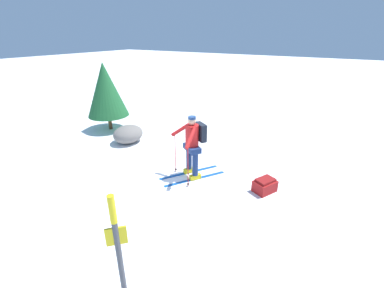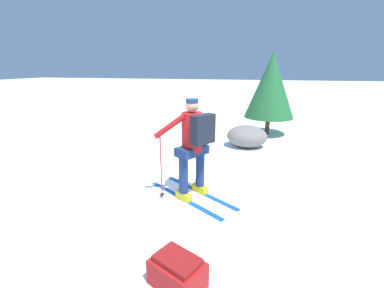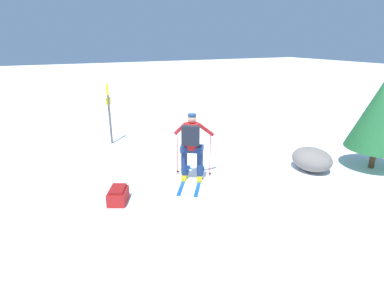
{
  "view_description": "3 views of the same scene",
  "coord_description": "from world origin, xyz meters",
  "px_view_note": "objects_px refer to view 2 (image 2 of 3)",
  "views": [
    {
      "loc": [
        4.5,
        3.83,
        3.52
      ],
      "look_at": [
        -0.56,
        0.72,
        0.93
      ],
      "focal_mm": 24.0,
      "sensor_mm": 36.0,
      "label": 1
    },
    {
      "loc": [
        -1.48,
        4.57,
        2.12
      ],
      "look_at": [
        -0.56,
        0.72,
        0.93
      ],
      "focal_mm": 24.0,
      "sensor_mm": 36.0,
      "label": 2
    },
    {
      "loc": [
        -6.54,
        3.58,
        3.24
      ],
      "look_at": [
        -0.56,
        0.72,
        0.93
      ],
      "focal_mm": 28.0,
      "sensor_mm": 36.0,
      "label": 3
    }
  ],
  "objects_px": {
    "rock_boulder": "(247,136)",
    "pine_tree": "(271,86)",
    "dropped_backpack": "(177,272)",
    "skier": "(193,143)"
  },
  "relations": [
    {
      "from": "pine_tree",
      "to": "skier",
      "type": "bearing_deg",
      "value": 73.44
    },
    {
      "from": "skier",
      "to": "dropped_backpack",
      "type": "xyz_separation_m",
      "value": [
        -0.28,
        1.85,
        -0.79
      ]
    },
    {
      "from": "dropped_backpack",
      "to": "rock_boulder",
      "type": "distance_m",
      "value": 4.97
    },
    {
      "from": "rock_boulder",
      "to": "pine_tree",
      "type": "distance_m",
      "value": 2.09
    },
    {
      "from": "skier",
      "to": "rock_boulder",
      "type": "xyz_separation_m",
      "value": [
        -0.78,
        -3.09,
        -0.65
      ]
    },
    {
      "from": "dropped_backpack",
      "to": "pine_tree",
      "type": "relative_size",
      "value": 0.24
    },
    {
      "from": "skier",
      "to": "rock_boulder",
      "type": "bearing_deg",
      "value": -104.19
    },
    {
      "from": "skier",
      "to": "rock_boulder",
      "type": "height_order",
      "value": "skier"
    },
    {
      "from": "dropped_backpack",
      "to": "rock_boulder",
      "type": "xyz_separation_m",
      "value": [
        -0.51,
        -4.94,
        0.14
      ]
    },
    {
      "from": "skier",
      "to": "rock_boulder",
      "type": "distance_m",
      "value": 3.26
    }
  ]
}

